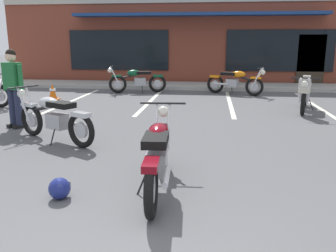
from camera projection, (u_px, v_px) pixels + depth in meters
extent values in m
plane|color=#515154|center=(173.00, 144.00, 6.55)|extent=(80.00, 80.00, 0.00)
cube|color=#A8A59E|center=(195.00, 86.00, 14.54)|extent=(22.00, 1.80, 0.14)
cube|color=brown|center=(199.00, 41.00, 17.74)|extent=(17.10, 5.24, 3.70)
cube|color=black|center=(119.00, 50.00, 15.66)|extent=(4.38, 0.06, 1.70)
cube|color=black|center=(280.00, 51.00, 14.85)|extent=(4.38, 0.06, 1.70)
cube|color=#33281E|center=(311.00, 61.00, 14.79)|extent=(1.10, 0.06, 2.10)
cube|color=navy|center=(197.00, 14.00, 14.53)|extent=(10.26, 0.90, 0.12)
cube|color=silver|center=(75.00, 100.00, 11.51)|extent=(0.12, 4.80, 0.01)
cube|color=silver|center=(150.00, 101.00, 11.22)|extent=(0.12, 4.80, 0.01)
cube|color=silver|center=(230.00, 103.00, 10.93)|extent=(0.12, 4.80, 0.01)
cube|color=silver|center=(314.00, 104.00, 10.64)|extent=(0.12, 4.80, 0.01)
torus|color=black|center=(151.00, 189.00, 3.76)|extent=(0.14, 0.64, 0.64)
cylinder|color=#B7B7BC|center=(151.00, 189.00, 3.76)|extent=(0.08, 0.29, 0.29)
torus|color=black|center=(162.00, 149.00, 5.16)|extent=(0.14, 0.64, 0.64)
cylinder|color=#B7B7BC|center=(162.00, 149.00, 5.16)|extent=(0.08, 0.29, 0.29)
cylinder|color=silver|center=(156.00, 126.00, 5.18)|extent=(0.06, 0.33, 0.66)
cylinder|color=silver|center=(169.00, 126.00, 5.17)|extent=(0.06, 0.33, 0.66)
cylinder|color=black|center=(163.00, 103.00, 5.18)|extent=(0.66, 0.07, 0.03)
sphere|color=silver|center=(163.00, 112.00, 5.29)|extent=(0.18, 0.18, 0.17)
cube|color=maroon|center=(162.00, 128.00, 5.13)|extent=(0.16, 0.37, 0.06)
cube|color=#9E9EA3|center=(157.00, 162.00, 4.36)|extent=(0.26, 0.41, 0.28)
cylinder|color=silver|center=(166.00, 177.00, 4.00)|extent=(0.10, 0.55, 0.07)
cylinder|color=black|center=(158.00, 139.00, 4.50)|extent=(0.12, 0.94, 0.26)
ellipsoid|color=maroon|center=(158.00, 132.00, 4.50)|extent=(0.29, 0.49, 0.22)
cube|color=black|center=(156.00, 140.00, 4.15)|extent=(0.31, 0.54, 0.10)
cube|color=maroon|center=(151.00, 165.00, 3.67)|extent=(0.18, 0.37, 0.08)
cylinder|color=black|center=(142.00, 184.00, 4.36)|extent=(0.14, 0.03, 0.29)
torus|color=black|center=(157.00, 84.00, 13.12)|extent=(0.64, 0.27, 0.64)
cylinder|color=#B7B7BC|center=(157.00, 84.00, 13.12)|extent=(0.29, 0.13, 0.29)
torus|color=black|center=(118.00, 84.00, 12.92)|extent=(0.64, 0.27, 0.64)
cylinder|color=#B7B7BC|center=(118.00, 84.00, 12.92)|extent=(0.29, 0.13, 0.29)
cylinder|color=silver|center=(115.00, 76.00, 12.74)|extent=(0.33, 0.13, 0.66)
cylinder|color=silver|center=(115.00, 75.00, 12.92)|extent=(0.33, 0.13, 0.66)
cylinder|color=black|center=(112.00, 66.00, 12.75)|extent=(0.20, 0.65, 0.03)
sphere|color=silver|center=(110.00, 70.00, 12.77)|extent=(0.21, 0.21, 0.17)
cube|color=#0F4C2D|center=(116.00, 76.00, 12.84)|extent=(0.38, 0.23, 0.06)
cube|color=#9E9EA3|center=(140.00, 82.00, 13.01)|extent=(0.45, 0.34, 0.28)
cylinder|color=silver|center=(150.00, 82.00, 13.21)|extent=(0.55, 0.21, 0.07)
cylinder|color=black|center=(134.00, 75.00, 12.93)|extent=(0.92, 0.31, 0.26)
ellipsoid|color=#0F4C2D|center=(134.00, 73.00, 12.91)|extent=(0.53, 0.38, 0.22)
cube|color=black|center=(144.00, 73.00, 12.96)|extent=(0.58, 0.41, 0.10)
cube|color=#0F4C2D|center=(158.00, 76.00, 13.06)|extent=(0.39, 0.25, 0.08)
cylinder|color=black|center=(142.00, 89.00, 12.91)|extent=(0.06, 0.14, 0.29)
torus|color=black|center=(0.00, 96.00, 10.11)|extent=(0.65, 0.15, 0.64)
cylinder|color=#B7B7BC|center=(0.00, 96.00, 10.11)|extent=(0.29, 0.08, 0.29)
cylinder|color=silver|center=(4.00, 85.00, 10.12)|extent=(0.33, 0.07, 0.66)
cylinder|color=silver|center=(1.00, 85.00, 9.94)|extent=(0.33, 0.07, 0.66)
cylinder|color=black|center=(4.00, 73.00, 9.95)|extent=(0.08, 0.66, 0.03)
sphere|color=silver|center=(7.00, 79.00, 9.98)|extent=(0.18, 0.18, 0.17)
cube|color=black|center=(0.00, 86.00, 10.04)|extent=(0.37, 0.17, 0.06)
torus|color=black|center=(215.00, 84.00, 12.94)|extent=(0.63, 0.35, 0.64)
cylinder|color=#B7B7BC|center=(215.00, 84.00, 12.94)|extent=(0.29, 0.17, 0.29)
torus|color=black|center=(254.00, 87.00, 12.22)|extent=(0.63, 0.35, 0.64)
cylinder|color=#B7B7BC|center=(254.00, 87.00, 12.22)|extent=(0.29, 0.17, 0.29)
cylinder|color=silver|center=(259.00, 77.00, 12.17)|extent=(0.31, 0.17, 0.66)
cylinder|color=silver|center=(257.00, 78.00, 12.02)|extent=(0.31, 0.17, 0.66)
cylinder|color=black|center=(261.00, 68.00, 11.99)|extent=(0.30, 0.62, 0.03)
sphere|color=silver|center=(263.00, 72.00, 11.98)|extent=(0.22, 0.22, 0.17)
cube|color=orange|center=(256.00, 78.00, 12.13)|extent=(0.39, 0.27, 0.06)
cube|color=#9E9EA3|center=(232.00, 83.00, 12.60)|extent=(0.46, 0.38, 0.28)
cylinder|color=silver|center=(221.00, 84.00, 12.68)|extent=(0.53, 0.29, 0.07)
cylinder|color=black|center=(238.00, 76.00, 12.45)|extent=(0.89, 0.44, 0.26)
ellipsoid|color=orange|center=(239.00, 74.00, 12.42)|extent=(0.54, 0.43, 0.22)
cube|color=black|center=(229.00, 74.00, 12.60)|extent=(0.59, 0.47, 0.10)
cube|color=orange|center=(215.00, 76.00, 12.89)|extent=(0.39, 0.29, 0.08)
cylinder|color=black|center=(232.00, 90.00, 12.85)|extent=(0.08, 0.13, 0.29)
torus|color=black|center=(305.00, 95.00, 10.30)|extent=(0.27, 0.64, 0.64)
cylinder|color=#B7B7BC|center=(305.00, 95.00, 10.30)|extent=(0.14, 0.29, 0.29)
torus|color=black|center=(303.00, 103.00, 9.01)|extent=(0.27, 0.64, 0.64)
cylinder|color=#B7B7BC|center=(303.00, 103.00, 9.01)|extent=(0.14, 0.29, 0.29)
cylinder|color=silver|center=(308.00, 91.00, 8.81)|extent=(0.13, 0.32, 0.66)
cylinder|color=silver|center=(300.00, 91.00, 8.88)|extent=(0.13, 0.32, 0.66)
cylinder|color=black|center=(305.00, 78.00, 8.70)|extent=(0.64, 0.21, 0.03)
sphere|color=silver|center=(304.00, 84.00, 8.66)|extent=(0.21, 0.21, 0.17)
cube|color=beige|center=(304.00, 91.00, 8.90)|extent=(0.23, 0.38, 0.06)
cube|color=#9E9EA3|center=(305.00, 95.00, 9.71)|extent=(0.34, 0.45, 0.28)
cylinder|color=silver|center=(300.00, 95.00, 10.10)|extent=(0.22, 0.55, 0.07)
cylinder|color=black|center=(305.00, 88.00, 9.47)|extent=(0.31, 0.92, 0.26)
ellipsoid|color=beige|center=(306.00, 83.00, 9.41)|extent=(0.43, 0.58, 0.26)
cube|color=beige|center=(305.00, 86.00, 8.86)|extent=(0.33, 0.31, 0.36)
cube|color=black|center=(306.00, 81.00, 9.71)|extent=(0.34, 0.45, 0.10)
cube|color=beige|center=(307.00, 79.00, 9.97)|extent=(0.28, 0.36, 0.16)
cylinder|color=black|center=(311.00, 105.00, 9.76)|extent=(0.14, 0.06, 0.29)
torus|color=black|center=(81.00, 130.00, 6.26)|extent=(0.61, 0.39, 0.64)
cylinder|color=#B7B7BC|center=(81.00, 130.00, 6.26)|extent=(0.28, 0.19, 0.29)
torus|color=black|center=(32.00, 120.00, 7.07)|extent=(0.61, 0.39, 0.64)
cylinder|color=#B7B7BC|center=(32.00, 120.00, 7.07)|extent=(0.28, 0.19, 0.29)
cylinder|color=silver|center=(23.00, 104.00, 6.98)|extent=(0.31, 0.19, 0.66)
cylinder|color=silver|center=(31.00, 103.00, 7.12)|extent=(0.31, 0.19, 0.66)
cylinder|color=black|center=(23.00, 87.00, 7.02)|extent=(0.34, 0.60, 0.03)
sphere|color=silver|center=(22.00, 94.00, 7.10)|extent=(0.23, 0.23, 0.17)
cube|color=silver|center=(29.00, 105.00, 7.02)|extent=(0.38, 0.29, 0.06)
cube|color=#9E9EA3|center=(57.00, 121.00, 6.60)|extent=(0.47, 0.40, 0.28)
cylinder|color=silver|center=(77.00, 124.00, 6.51)|extent=(0.52, 0.32, 0.07)
cylinder|color=black|center=(50.00, 107.00, 6.66)|extent=(0.86, 0.50, 0.26)
ellipsoid|color=silver|center=(49.00, 103.00, 6.65)|extent=(0.55, 0.46, 0.22)
cube|color=black|center=(61.00, 105.00, 6.45)|extent=(0.59, 0.49, 0.10)
cube|color=silver|center=(81.00, 115.00, 6.18)|extent=(0.39, 0.31, 0.08)
cylinder|color=black|center=(53.00, 137.00, 6.48)|extent=(0.09, 0.13, 0.29)
cube|color=black|center=(19.00, 126.00, 7.74)|extent=(0.18, 0.26, 0.08)
cube|color=black|center=(13.00, 125.00, 7.83)|extent=(0.18, 0.26, 0.08)
cylinder|color=#232842|center=(18.00, 107.00, 7.68)|extent=(0.20, 0.20, 0.80)
cylinder|color=#232842|center=(12.00, 106.00, 7.77)|extent=(0.20, 0.20, 0.80)
cube|color=#1E6633|center=(12.00, 76.00, 7.57)|extent=(0.44, 0.35, 0.56)
cylinder|color=#1E6633|center=(20.00, 78.00, 7.46)|extent=(0.13, 0.13, 0.58)
cylinder|color=#1E6633|center=(5.00, 77.00, 7.70)|extent=(0.13, 0.13, 0.58)
sphere|color=beige|center=(10.00, 57.00, 7.48)|extent=(0.29, 0.29, 0.22)
sphere|color=black|center=(11.00, 54.00, 7.48)|extent=(0.27, 0.27, 0.21)
sphere|color=navy|center=(59.00, 188.00, 4.25)|extent=(0.26, 0.26, 0.26)
cube|color=black|center=(63.00, 186.00, 4.35)|extent=(0.18, 0.03, 0.09)
cube|color=orange|center=(53.00, 99.00, 11.52)|extent=(0.34, 0.34, 0.03)
cone|color=orange|center=(53.00, 91.00, 11.46)|extent=(0.26, 0.26, 0.50)
cylinder|color=white|center=(53.00, 90.00, 11.45)|extent=(0.19, 0.19, 0.06)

